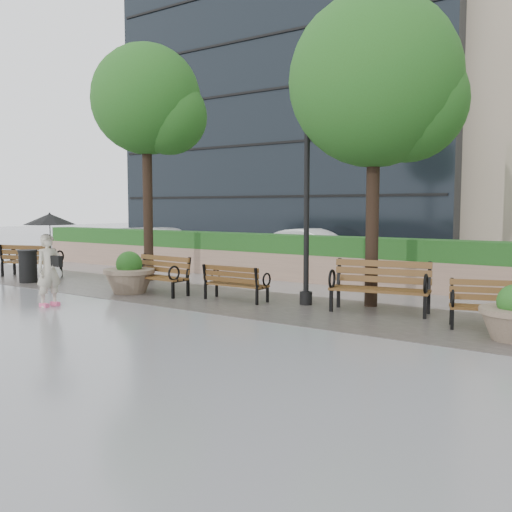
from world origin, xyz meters
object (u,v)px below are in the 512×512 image
Objects in this scene: bench_3 at (379,298)px; bench_2 at (236,290)px; planter_left at (129,277)px; bench_4 at (497,316)px; car_left at (169,243)px; trash_bin at (28,267)px; bench_0 at (31,268)px; bench_1 at (158,283)px; pedestrian at (50,250)px; car_right at (314,248)px; lamppost at (306,222)px.

bench_2 is at bearing 177.34° from bench_3.
bench_3 is 1.65× the size of planter_left.
car_left is at bearing 135.51° from bench_4.
planter_left is at bearing 178.80° from bench_3.
trash_bin is at bearing -175.43° from planter_left.
bench_3 is at bearing 10.16° from planter_left.
bench_1 is at bearing 161.42° from bench_0.
trash_bin is 4.45m from pedestrian.
car_right is at bearing 117.71° from bench_4.
trash_bin reaches higher than bench_4.
planter_left is at bearing 10.47° from bench_2.
planter_left is at bearing 157.77° from bench_0.
bench_3 is at bearing 8.03° from trash_bin.
car_right is 2.05× the size of pedestrian.
bench_3 is at bearing 153.69° from bench_4.
trash_bin is 0.20× the size of car_left.
planter_left is (-8.61, -0.82, 0.16)m from bench_4.
bench_0 is 7.91m from bench_2.
bench_1 is 1.42× the size of planter_left.
pedestrian is (6.24, -10.17, 0.59)m from car_left.
bench_1 is 8.04m from car_right.
planter_left reaches higher than bench_1.
car_left reaches higher than trash_bin.
planter_left is 0.30× the size of lamppost.
pedestrian reaches higher than car_left.
pedestrian reaches higher than bench_1.
bench_1 is (5.69, -0.21, -0.02)m from bench_0.
pedestrian is (-4.51, -3.38, -0.61)m from lamppost.
bench_2 is 3.38m from bench_3.
bench_2 is 0.77× the size of pedestrian.
bench_3 is 10.26m from trash_bin.
bench_2 is at bearing -162.38° from car_right.
bench_0 is at bearing -171.06° from car_left.
lamppost is at bearing 15.74° from bench_1.
bench_4 is at bearing -18.61° from bench_3.
planter_left is 1.42× the size of trash_bin.
bench_0 is 7.50m from car_left.
bench_1 is 5.62m from bench_3.
bench_3 is 7.18m from pedestrian.
bench_4 is 8.66m from planter_left.
bench_3 reaches higher than bench_4.
planter_left is at bearing 6.07° from pedestrian.
car_left is (-10.76, 6.79, -1.20)m from lamppost.
bench_1 is at bearing 7.50° from trash_bin.
planter_left is 0.63× the size of pedestrian.
car_right reaches higher than bench_2.
bench_4 is 1.35× the size of planter_left.
bench_0 is 0.95× the size of bench_3.
pedestrian is at bearing 134.32° from bench_0.
pedestrian reaches higher than bench_0.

